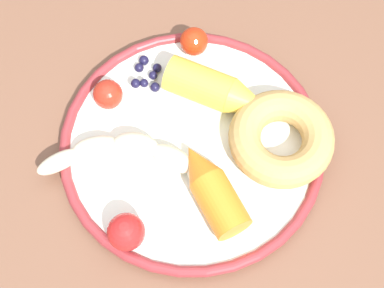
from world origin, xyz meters
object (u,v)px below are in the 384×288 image
Objects in this scene: carrot_yellow at (220,91)px; tomato_near at (192,42)px; dining_table at (204,187)px; tomato_mid at (126,232)px; donut at (282,140)px; blueberry_pile at (149,75)px; banana at (134,156)px; plate at (192,145)px; tomato_far at (108,94)px; carrot_orange at (211,188)px.

tomato_near is at bearing 108.77° from carrot_yellow.
tomato_mid is (-0.09, -0.09, 0.13)m from dining_table.
donut is 0.17m from blueberry_pile.
tomato_mid reaches higher than tomato_near.
banana is 1.76× the size of donut.
tomato_near is at bearing 84.36° from plate.
tomato_near is (0.01, 0.12, 0.02)m from plate.
banana is at bearing -179.95° from donut.
tomato_far reaches higher than blueberry_pile.
carrot_yellow is at bearing 54.50° from plate.
tomato_near reaches higher than banana.
banana is 5.20× the size of tomato_mid.
tomato_far is at bearing 157.75° from donut.
tomato_mid is (-0.01, -0.08, 0.01)m from banana.
banana is 4.02× the size of blueberry_pile.
carrot_yellow reaches higher than tomato_near.
blueberry_pile is 1.30× the size of tomato_mid.
tomato_near reaches higher than plate.
donut is 0.16m from tomato_near.
tomato_near is at bearing 91.13° from dining_table.
tomato_near is at bearing 32.97° from blueberry_pile.
tomato_far is (-0.12, 0.01, -0.00)m from carrot_yellow.
carrot_yellow is 1.12× the size of donut.
donut is 0.20m from tomato_far.
carrot_yellow is 0.19m from tomato_mid.
dining_table is 19.14× the size of blueberry_pile.
dining_table is 0.19m from tomato_near.
carrot_orange is at bearing -101.53° from carrot_yellow.
carrot_yellow is (0.02, 0.11, 0.00)m from carrot_orange.
carrot_orange is 0.16m from blueberry_pile.
plate is 2.67× the size of carrot_orange.
dining_table is at bearing 88.88° from carrot_orange.
tomato_mid is (-0.09, -0.04, -0.00)m from carrot_orange.
carrot_orange is (0.08, -0.05, 0.01)m from banana.
carrot_yellow is at bearing 32.41° from banana.
plate is at bearing 143.99° from dining_table.
tomato_far reaches higher than plate.
tomato_mid is at bearing -100.76° from blueberry_pile.
blueberry_pile is 1.51× the size of tomato_near.
dining_table is 0.15m from donut.
tomato_far is at bearing 107.63° from banana.
tomato_near and tomato_far have the same top height.
donut is at bearing 30.27° from carrot_orange.
plate is at bearing 52.11° from tomato_mid.
tomato_mid is at bearing -153.61° from donut.
carrot_yellow reaches higher than carrot_orange.
tomato_near is at bearing 121.58° from donut.
tomato_near is (0.08, 0.14, 0.00)m from banana.
carrot_orange is 0.09m from donut.
carrot_orange is 0.18m from tomato_near.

